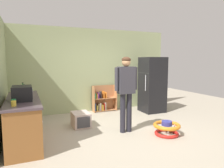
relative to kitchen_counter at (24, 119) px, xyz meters
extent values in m
plane|color=#ACA18C|center=(2.20, -0.38, -0.45)|extent=(12.00, 12.00, 0.00)
cube|color=#A3B07D|center=(2.20, 1.95, 0.90)|extent=(5.20, 0.06, 2.70)
cube|color=#A4B280|center=(-0.43, 0.43, 0.90)|extent=(0.06, 2.99, 2.70)
cube|color=brown|center=(0.00, 0.00, -0.02)|extent=(0.60, 2.07, 0.86)
cube|color=#4C3D44|center=(0.00, 0.00, 0.43)|extent=(0.64, 2.11, 0.04)
sphere|color=silver|center=(0.31, -0.69, 0.11)|extent=(0.04, 0.04, 0.04)
sphere|color=silver|center=(0.31, 0.00, 0.11)|extent=(0.04, 0.04, 0.04)
sphere|color=silver|center=(0.31, 0.69, 0.11)|extent=(0.04, 0.04, 0.04)
cube|color=black|center=(3.88, 1.06, 0.44)|extent=(0.70, 0.68, 1.78)
cylinder|color=silver|center=(3.51, 0.89, 0.53)|extent=(0.02, 0.02, 0.50)
cube|color=#333333|center=(3.52, 1.06, 0.83)|extent=(0.01, 0.67, 0.01)
cube|color=#B5794C|center=(2.07, 1.73, -0.03)|extent=(0.02, 0.28, 0.85)
cube|color=#B5794C|center=(2.85, 1.73, -0.03)|extent=(0.02, 0.28, 0.85)
cube|color=#AF7249|center=(2.46, 1.86, -0.03)|extent=(0.80, 0.02, 0.85)
cube|color=#B5794C|center=(2.46, 1.73, -0.42)|extent=(0.76, 0.24, 0.02)
cube|color=#B5794C|center=(2.46, 1.73, -0.02)|extent=(0.76, 0.24, 0.02)
cube|color=#2E54A1|center=(2.11, 1.71, -0.28)|extent=(0.02, 0.17, 0.26)
cube|color=#2F8148|center=(2.11, 1.71, 0.08)|extent=(0.03, 0.17, 0.18)
cube|color=gold|center=(2.18, 1.71, -0.32)|extent=(0.02, 0.17, 0.18)
cube|color=orange|center=(2.17, 1.71, 0.08)|extent=(0.03, 0.17, 0.17)
cube|color=olive|center=(2.24, 1.71, -0.30)|extent=(0.03, 0.17, 0.22)
cube|color=#8A388E|center=(2.23, 1.71, 0.09)|extent=(0.02, 0.17, 0.20)
cube|color=beige|center=(2.29, 1.71, -0.29)|extent=(0.02, 0.17, 0.25)
cube|color=#893092|center=(2.30, 1.71, 0.11)|extent=(0.02, 0.17, 0.23)
cube|color=orange|center=(2.34, 1.71, -0.33)|extent=(0.03, 0.17, 0.17)
cube|color=#423838|center=(2.31, 1.71, 0.11)|extent=(0.03, 0.17, 0.23)
cube|color=gold|center=(2.38, 1.71, -0.32)|extent=(0.02, 0.17, 0.18)
cube|color=orange|center=(2.41, 1.71, 0.11)|extent=(0.03, 0.17, 0.23)
cube|color=beige|center=(2.46, 1.71, -0.28)|extent=(0.03, 0.17, 0.26)
cube|color=orange|center=(2.49, 1.71, 0.09)|extent=(0.02, 0.17, 0.19)
cube|color=#B52C1E|center=(2.44, 1.71, -0.30)|extent=(0.03, 0.17, 0.23)
cylinder|color=#24232C|center=(2.12, -0.35, 0.01)|extent=(0.13, 0.13, 0.92)
cylinder|color=#24232C|center=(2.28, -0.35, 0.01)|extent=(0.13, 0.13, 0.92)
cube|color=#37363E|center=(2.20, -0.35, 0.77)|extent=(0.38, 0.22, 0.62)
cylinder|color=#37363E|center=(1.96, -0.35, 0.80)|extent=(0.09, 0.09, 0.53)
cylinder|color=#37363E|center=(2.44, -0.35, 0.80)|extent=(0.09, 0.09, 0.53)
sphere|color=tan|center=(2.20, -0.35, 1.18)|extent=(0.20, 0.20, 0.20)
ellipsoid|color=#432919|center=(2.20, -0.35, 1.24)|extent=(0.21, 0.21, 0.13)
torus|color=red|center=(2.95, -0.90, -0.42)|extent=(0.54, 0.54, 0.07)
torus|color=orange|center=(2.95, -0.90, -0.23)|extent=(0.60, 0.60, 0.08)
cylinder|color=#36388A|center=(2.95, -0.90, -0.18)|extent=(0.23, 0.23, 0.10)
cylinder|color=silver|center=(3.18, -0.90, -0.32)|extent=(0.02, 0.02, 0.18)
cylinder|color=silver|center=(2.84, -0.71, -0.32)|extent=(0.02, 0.02, 0.18)
cylinder|color=silver|center=(2.84, -1.09, -0.32)|extent=(0.02, 0.02, 0.18)
cube|color=beige|center=(1.33, 0.45, -0.27)|extent=(0.42, 0.54, 0.36)
cube|color=#424247|center=(1.33, 0.18, -0.27)|extent=(0.32, 0.01, 0.27)
cube|color=black|center=(0.00, -0.25, 0.59)|extent=(0.36, 0.48, 0.28)
cube|color=#2D2D33|center=(0.18, -0.30, 0.59)|extent=(0.01, 0.31, 0.20)
cube|color=#515156|center=(0.18, -0.08, 0.59)|extent=(0.01, 0.10, 0.20)
cylinder|color=black|center=(0.04, 0.39, 0.55)|extent=(0.29, 0.29, 0.20)
cylinder|color=silver|center=(0.04, 0.39, 0.66)|extent=(0.30, 0.30, 0.02)
sphere|color=black|center=(0.04, 0.39, 0.68)|extent=(0.03, 0.03, 0.03)
ellipsoid|color=yellow|center=(-0.09, 0.68, 0.48)|extent=(0.09, 0.16, 0.04)
ellipsoid|color=yellow|center=(-0.08, 0.69, 0.48)|extent=(0.04, 0.15, 0.04)
ellipsoid|color=yellow|center=(-0.07, 0.68, 0.48)|extent=(0.09, 0.16, 0.04)
cylinder|color=#33753D|center=(0.01, 0.82, 0.54)|extent=(0.07, 0.07, 0.18)
cylinder|color=#33753D|center=(0.01, 0.82, 0.65)|extent=(0.03, 0.03, 0.05)
cylinder|color=black|center=(0.01, 0.82, 0.69)|extent=(0.04, 0.04, 0.02)
cylinder|color=#27924C|center=(-0.14, -0.59, 0.50)|extent=(0.08, 0.08, 0.09)
cylinder|color=white|center=(0.18, 0.80, 0.50)|extent=(0.08, 0.08, 0.09)
cylinder|color=orange|center=(-0.22, 0.96, 0.50)|extent=(0.08, 0.08, 0.09)
cylinder|color=blue|center=(-0.02, 0.10, 0.50)|extent=(0.08, 0.08, 0.09)
cylinder|color=yellow|center=(-0.13, -0.76, 0.50)|extent=(0.08, 0.08, 0.09)
camera|label=1|loc=(0.07, -4.55, 1.22)|focal=33.01mm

